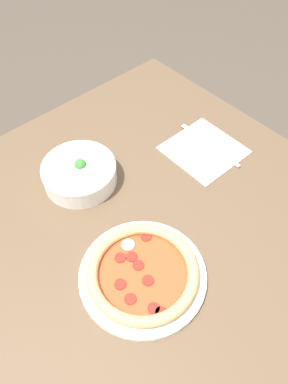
{
  "coord_description": "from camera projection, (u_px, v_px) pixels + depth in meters",
  "views": [
    {
      "loc": [
        -0.22,
        -0.41,
        1.56
      ],
      "look_at": [
        0.19,
        0.04,
        0.8
      ],
      "focal_mm": 35.0,
      "sensor_mm": 36.0,
      "label": 1
    }
  ],
  "objects": [
    {
      "name": "napkin",
      "position": [
        204.0,
        150.0,
        1.09
      ],
      "size": [
        0.2,
        0.2,
        0.0
      ],
      "color": "white",
      "rests_on": "dining_table"
    },
    {
      "name": "bowl",
      "position": [
        79.0,
        172.0,
        1.0
      ],
      "size": [
        0.2,
        0.2,
        0.07
      ],
      "color": "white",
      "rests_on": "dining_table"
    },
    {
      "name": "dining_table",
      "position": [
        100.0,
        266.0,
        0.97
      ],
      "size": [
        1.31,
        1.0,
        0.78
      ],
      "color": "brown",
      "rests_on": "ground_plane"
    },
    {
      "name": "ground_plane",
      "position": [
        115.0,
        345.0,
        1.5
      ],
      "size": [
        8.0,
        8.0,
        0.0
      ],
      "primitive_type": "plane",
      "color": "#4C4238"
    },
    {
      "name": "knife",
      "position": [
        212.0,
        147.0,
        1.1
      ],
      "size": [
        0.02,
        0.23,
        0.01
      ],
      "rotation": [
        0.0,
        0.0,
        1.54
      ],
      "color": "silver",
      "rests_on": "napkin"
    },
    {
      "name": "pizza",
      "position": [
        143.0,
        273.0,
        0.83
      ],
      "size": [
        0.29,
        0.29,
        0.04
      ],
      "color": "white",
      "rests_on": "dining_table"
    },
    {
      "name": "fork",
      "position": [
        198.0,
        154.0,
        1.08
      ],
      "size": [
        0.02,
        0.19,
        0.0
      ],
      "rotation": [
        0.0,
        0.0,
        1.54
      ],
      "color": "silver",
      "rests_on": "napkin"
    }
  ]
}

